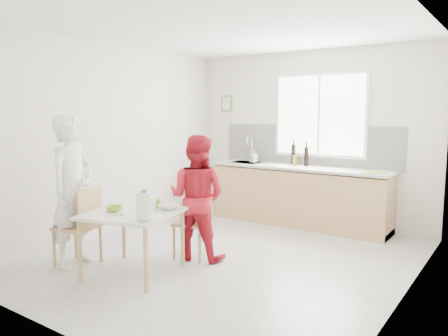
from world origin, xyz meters
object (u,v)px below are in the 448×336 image
(chair_left, at_px, (82,223))
(milk_jug, at_px, (145,205))
(bowl_white, at_px, (169,207))
(bowl_green, at_px, (114,209))
(wine_bottle_a, at_px, (293,154))
(person_red, at_px, (197,197))
(dining_table, at_px, (133,218))
(wine_bottle_b, at_px, (306,156))
(chair_far, at_px, (195,218))
(person_white, at_px, (73,191))

(chair_left, bearing_deg, milk_jug, 74.39)
(bowl_white, distance_m, milk_jug, 0.55)
(bowl_green, height_order, wine_bottle_a, wine_bottle_a)
(person_red, distance_m, wine_bottle_a, 2.35)
(dining_table, distance_m, wine_bottle_a, 3.18)
(person_red, xyz_separation_m, bowl_green, (-0.42, -0.90, -0.03))
(chair_left, bearing_deg, person_red, 123.26)
(bowl_green, bearing_deg, person_red, 64.67)
(milk_jug, relative_size, wine_bottle_b, 0.94)
(bowl_green, bearing_deg, dining_table, 27.51)
(person_red, relative_size, wine_bottle_b, 4.95)
(dining_table, height_order, wine_bottle_b, wine_bottle_b)
(person_red, xyz_separation_m, milk_jug, (0.14, -1.00, 0.10))
(chair_far, distance_m, person_red, 0.30)
(dining_table, relative_size, bowl_green, 6.06)
(wine_bottle_a, bearing_deg, dining_table, -96.73)
(chair_far, distance_m, person_white, 1.46)
(dining_table, bearing_deg, milk_jug, -27.44)
(bowl_white, bearing_deg, wine_bottle_b, 81.46)
(chair_far, bearing_deg, milk_jug, -91.35)
(person_red, distance_m, bowl_white, 0.49)
(person_red, height_order, bowl_white, person_red)
(bowl_white, bearing_deg, dining_table, -126.72)
(chair_far, distance_m, wine_bottle_b, 2.29)
(dining_table, xyz_separation_m, chair_far, (0.15, 0.87, -0.15))
(dining_table, distance_m, milk_jug, 0.48)
(bowl_white, bearing_deg, chair_far, 98.41)
(bowl_white, bearing_deg, person_white, -153.61)
(chair_left, relative_size, milk_jug, 3.21)
(chair_left, relative_size, person_white, 0.53)
(milk_jug, xyz_separation_m, wine_bottle_a, (-0.01, 3.33, 0.24))
(chair_left, bearing_deg, dining_table, 90.00)
(person_red, bearing_deg, dining_table, 59.74)
(chair_left, bearing_deg, person_white, -90.00)
(chair_left, height_order, wine_bottle_b, wine_bottle_b)
(wine_bottle_b, bearing_deg, chair_left, -112.27)
(dining_table, height_order, bowl_white, bowl_white)
(dining_table, xyz_separation_m, bowl_green, (-0.18, -0.10, 0.10))
(bowl_green, bearing_deg, chair_left, -172.46)
(bowl_white, distance_m, wine_bottle_a, 2.84)
(milk_jug, height_order, wine_bottle_a, wine_bottle_a)
(wine_bottle_b, bearing_deg, dining_table, -101.96)
(milk_jug, distance_m, wine_bottle_a, 3.33)
(chair_left, xyz_separation_m, wine_bottle_a, (1.03, 3.29, 0.58))
(chair_left, relative_size, chair_far, 1.07)
(person_white, xyz_separation_m, wine_bottle_b, (1.41, 3.21, 0.21))
(chair_far, bearing_deg, wine_bottle_a, 71.00)
(chair_left, distance_m, chair_far, 1.31)
(dining_table, relative_size, chair_left, 1.19)
(chair_far, height_order, milk_jug, milk_jug)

